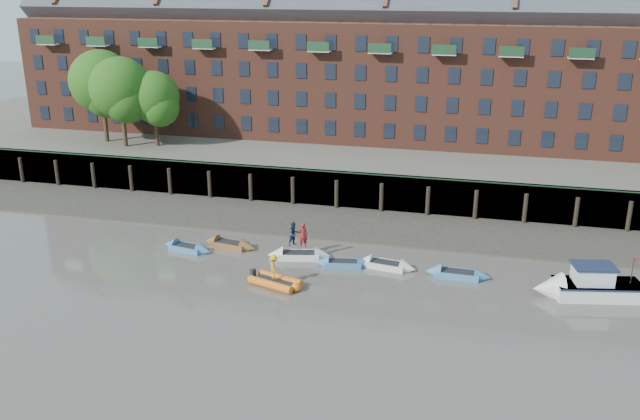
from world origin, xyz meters
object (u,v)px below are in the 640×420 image
(rowboat_1, at_px, (187,248))
(person_rib_crew, at_px, (274,267))
(rowboat_3, at_px, (299,255))
(motor_launch, at_px, (580,286))
(rowboat_4, at_px, (343,263))
(person_rower_b, at_px, (294,234))
(rib_tender, at_px, (277,282))
(rowboat_2, at_px, (230,244))
(person_rower_a, at_px, (303,235))
(rowboat_5, at_px, (386,265))
(rowboat_6, at_px, (458,274))

(rowboat_1, distance_m, person_rib_crew, 9.34)
(rowboat_1, bearing_deg, rowboat_3, 14.47)
(motor_launch, bearing_deg, rowboat_4, -15.16)
(rowboat_4, xyz_separation_m, person_rower_b, (-3.84, 0.78, 1.58))
(rib_tender, distance_m, person_rib_crew, 1.14)
(rowboat_2, xyz_separation_m, rowboat_4, (9.10, -1.37, -0.01))
(rowboat_3, bearing_deg, motor_launch, -16.75)
(rib_tender, distance_m, person_rower_a, 5.07)
(rowboat_1, relative_size, rowboat_4, 1.01)
(rowboat_1, height_order, person_rib_crew, person_rib_crew)
(motor_launch, bearing_deg, rowboat_5, -18.02)
(rowboat_1, height_order, rowboat_2, rowboat_2)
(rowboat_1, relative_size, person_rib_crew, 2.61)
(rowboat_1, height_order, motor_launch, motor_launch)
(rib_tender, xyz_separation_m, person_rower_a, (0.45, 4.79, 1.57))
(rowboat_2, xyz_separation_m, person_rower_b, (5.26, -0.58, 1.57))
(rowboat_5, relative_size, motor_launch, 0.62)
(rowboat_1, xyz_separation_m, rowboat_6, (19.96, 0.09, 0.02))
(rowboat_1, bearing_deg, person_rower_a, 14.08)
(rowboat_4, bearing_deg, person_rib_crew, -141.42)
(rowboat_6, distance_m, person_rib_crew, 12.58)
(person_rib_crew, bearing_deg, rowboat_3, -27.98)
(person_rower_a, xyz_separation_m, person_rib_crew, (-0.65, -4.84, -0.45))
(rowboat_5, relative_size, person_rower_b, 2.50)
(rowboat_1, xyz_separation_m, rowboat_3, (8.56, 0.60, 0.03))
(rowboat_4, bearing_deg, rowboat_2, 161.18)
(person_rower_a, distance_m, person_rower_b, 0.78)
(rowboat_6, bearing_deg, rowboat_1, -178.47)
(rowboat_2, bearing_deg, rowboat_6, 4.89)
(motor_launch, height_order, person_rower_a, person_rower_a)
(rowboat_3, relative_size, rowboat_4, 1.16)
(rowboat_6, bearing_deg, motor_launch, -6.69)
(person_rower_b, xyz_separation_m, person_rib_crew, (0.09, -5.07, -0.40))
(rowboat_2, relative_size, rowboat_5, 1.01)
(rowboat_1, height_order, rowboat_3, rowboat_3)
(rib_tender, height_order, person_rower_b, person_rower_b)
(rowboat_5, xyz_separation_m, person_rower_b, (-6.85, 0.33, 1.57))
(rowboat_6, bearing_deg, person_rower_b, 177.85)
(person_rower_a, height_order, person_rib_crew, person_rower_a)
(rowboat_2, relative_size, rowboat_3, 0.92)
(rowboat_1, distance_m, rowboat_3, 8.58)
(rowboat_2, bearing_deg, person_rib_crew, -37.35)
(rowboat_2, xyz_separation_m, person_rower_a, (6.01, -0.82, 1.63))
(rowboat_4, xyz_separation_m, person_rib_crew, (-3.75, -4.29, 1.19))
(rib_tender, height_order, person_rower_a, person_rower_a)
(rowboat_4, distance_m, rowboat_5, 3.05)
(person_rower_a, height_order, person_rower_b, person_rower_a)
(rowboat_2, xyz_separation_m, rowboat_5, (12.11, -0.92, -0.00))
(person_rib_crew, bearing_deg, motor_launch, -104.48)
(rowboat_2, relative_size, person_rib_crew, 2.78)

